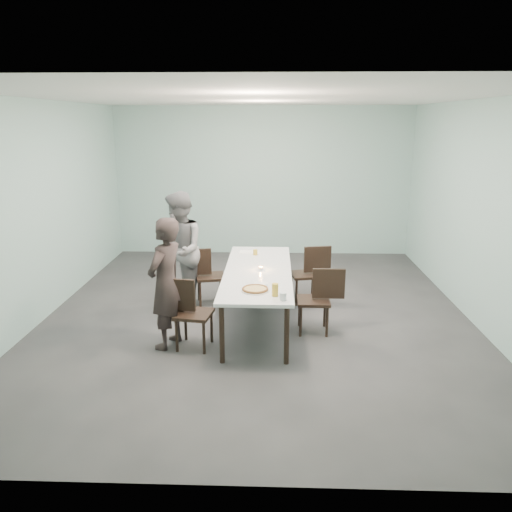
{
  "coord_description": "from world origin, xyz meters",
  "views": [
    {
      "loc": [
        0.22,
        -6.72,
        2.72
      ],
      "look_at": [
        0.0,
        -0.44,
        1.0
      ],
      "focal_mm": 35.0,
      "sensor_mm": 36.0,
      "label": 1
    }
  ],
  "objects_px": {
    "table": "(258,274)",
    "amber_tumbler": "(255,252)",
    "chair_far_right": "(310,270)",
    "beer_glass": "(275,290)",
    "pizza": "(255,289)",
    "diner_far": "(179,251)",
    "side_plate": "(261,283)",
    "tealight": "(261,269)",
    "water_tumbler": "(283,296)",
    "chair_near_left": "(187,308)",
    "diner_near": "(166,284)",
    "chair_near_right": "(320,296)",
    "chair_far_left": "(205,272)"
  },
  "relations": [
    {
      "from": "table",
      "to": "amber_tumbler",
      "type": "height_order",
      "value": "amber_tumbler"
    },
    {
      "from": "table",
      "to": "chair_far_right",
      "type": "height_order",
      "value": "chair_far_right"
    },
    {
      "from": "beer_glass",
      "to": "pizza",
      "type": "bearing_deg",
      "value": 143.5
    },
    {
      "from": "diner_far",
      "to": "side_plate",
      "type": "height_order",
      "value": "diner_far"
    },
    {
      "from": "tealight",
      "to": "water_tumbler",
      "type": "bearing_deg",
      "value": -76.31
    },
    {
      "from": "table",
      "to": "side_plate",
      "type": "relative_size",
      "value": 14.46
    },
    {
      "from": "table",
      "to": "chair_near_left",
      "type": "bearing_deg",
      "value": -136.17
    },
    {
      "from": "chair_far_right",
      "to": "chair_near_left",
      "type": "bearing_deg",
      "value": 34.85
    },
    {
      "from": "diner_near",
      "to": "tealight",
      "type": "bearing_deg",
      "value": 147.06
    },
    {
      "from": "diner_far",
      "to": "pizza",
      "type": "bearing_deg",
      "value": 23.32
    },
    {
      "from": "chair_far_right",
      "to": "pizza",
      "type": "distance_m",
      "value": 1.89
    },
    {
      "from": "table",
      "to": "tealight",
      "type": "xyz_separation_m",
      "value": [
        0.04,
        0.02,
        0.08
      ]
    },
    {
      "from": "chair_near_right",
      "to": "pizza",
      "type": "xyz_separation_m",
      "value": [
        -0.83,
        -0.54,
        0.27
      ]
    },
    {
      "from": "chair_near_left",
      "to": "diner_near",
      "type": "xyz_separation_m",
      "value": [
        -0.25,
        0.02,
        0.31
      ]
    },
    {
      "from": "chair_near_left",
      "to": "chair_near_right",
      "type": "bearing_deg",
      "value": 25.63
    },
    {
      "from": "chair_near_left",
      "to": "diner_far",
      "type": "bearing_deg",
      "value": 112.31
    },
    {
      "from": "table",
      "to": "diner_near",
      "type": "bearing_deg",
      "value": -144.21
    },
    {
      "from": "chair_near_left",
      "to": "tealight",
      "type": "relative_size",
      "value": 15.54
    },
    {
      "from": "chair_far_right",
      "to": "water_tumbler",
      "type": "distance_m",
      "value": 2.08
    },
    {
      "from": "chair_far_left",
      "to": "diner_near",
      "type": "distance_m",
      "value": 1.53
    },
    {
      "from": "table",
      "to": "diner_near",
      "type": "distance_m",
      "value": 1.35
    },
    {
      "from": "chair_near_right",
      "to": "amber_tumbler",
      "type": "height_order",
      "value": "chair_near_right"
    },
    {
      "from": "side_plate",
      "to": "tealight",
      "type": "distance_m",
      "value": 0.59
    },
    {
      "from": "side_plate",
      "to": "water_tumbler",
      "type": "bearing_deg",
      "value": -65.33
    },
    {
      "from": "table",
      "to": "chair_near_left",
      "type": "height_order",
      "value": "chair_near_left"
    },
    {
      "from": "pizza",
      "to": "table",
      "type": "bearing_deg",
      "value": 89.6
    },
    {
      "from": "pizza",
      "to": "beer_glass",
      "type": "xyz_separation_m",
      "value": [
        0.24,
        -0.17,
        0.06
      ]
    },
    {
      "from": "beer_glass",
      "to": "table",
      "type": "bearing_deg",
      "value": 102.85
    },
    {
      "from": "pizza",
      "to": "beer_glass",
      "type": "bearing_deg",
      "value": -36.5
    },
    {
      "from": "table",
      "to": "diner_near",
      "type": "relative_size",
      "value": 1.6
    },
    {
      "from": "diner_far",
      "to": "amber_tumbler",
      "type": "bearing_deg",
      "value": 85.53
    },
    {
      "from": "chair_near_left",
      "to": "diner_near",
      "type": "distance_m",
      "value": 0.4
    },
    {
      "from": "diner_near",
      "to": "diner_far",
      "type": "height_order",
      "value": "diner_far"
    },
    {
      "from": "chair_near_left",
      "to": "chair_far_left",
      "type": "distance_m",
      "value": 1.49
    },
    {
      "from": "amber_tumbler",
      "to": "chair_far_left",
      "type": "bearing_deg",
      "value": -170.69
    },
    {
      "from": "diner_near",
      "to": "beer_glass",
      "type": "distance_m",
      "value": 1.34
    },
    {
      "from": "side_plate",
      "to": "tealight",
      "type": "relative_size",
      "value": 3.21
    },
    {
      "from": "diner_far",
      "to": "pizza",
      "type": "height_order",
      "value": "diner_far"
    },
    {
      "from": "table",
      "to": "diner_far",
      "type": "height_order",
      "value": "diner_far"
    },
    {
      "from": "diner_far",
      "to": "pizza",
      "type": "relative_size",
      "value": 5.09
    },
    {
      "from": "chair_near_left",
      "to": "chair_far_left",
      "type": "relative_size",
      "value": 1.0
    },
    {
      "from": "chair_near_left",
      "to": "diner_near",
      "type": "height_order",
      "value": "diner_near"
    },
    {
      "from": "table",
      "to": "chair_far_left",
      "type": "distance_m",
      "value": 1.09
    },
    {
      "from": "table",
      "to": "beer_glass",
      "type": "distance_m",
      "value": 1.04
    },
    {
      "from": "chair_far_right",
      "to": "beer_glass",
      "type": "xyz_separation_m",
      "value": [
        -0.54,
        -1.87,
        0.32
      ]
    },
    {
      "from": "amber_tumbler",
      "to": "tealight",
      "type": "bearing_deg",
      "value": -82.74
    },
    {
      "from": "table",
      "to": "chair_near_right",
      "type": "relative_size",
      "value": 2.99
    },
    {
      "from": "water_tumbler",
      "to": "tealight",
      "type": "relative_size",
      "value": 1.61
    },
    {
      "from": "amber_tumbler",
      "to": "diner_near",
      "type": "bearing_deg",
      "value": -122.72
    },
    {
      "from": "table",
      "to": "amber_tumbler",
      "type": "relative_size",
      "value": 32.53
    }
  ]
}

